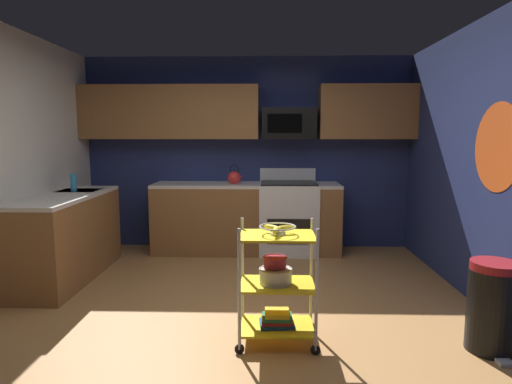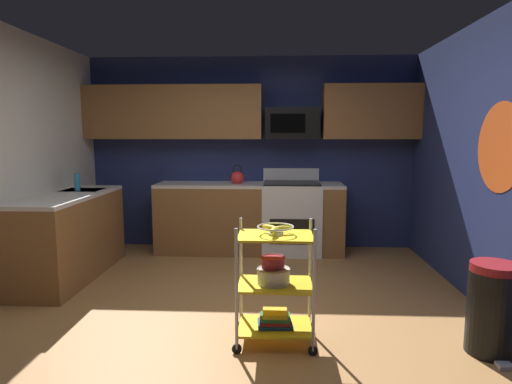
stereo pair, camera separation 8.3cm
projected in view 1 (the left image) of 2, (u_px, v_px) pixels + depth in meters
floor at (235, 319)px, 3.69m from camera, size 4.40×4.80×0.04m
wall_back at (248, 153)px, 5.92m from camera, size 4.52×0.06×2.60m
wall_right at (509, 167)px, 3.45m from camera, size 0.06×4.80×2.60m
wall_flower_decal at (497, 147)px, 3.58m from camera, size 0.00×0.76×0.76m
counter_run at (181, 224)px, 5.27m from camera, size 3.42×2.27×0.92m
oven_range at (288, 217)px, 5.69m from camera, size 0.76×0.65×1.10m
upper_cabinets at (237, 112)px, 5.66m from camera, size 4.40×0.33×0.70m
microwave at (289, 124)px, 5.64m from camera, size 0.70×0.39×0.40m
rolling_cart at (277, 284)px, 3.19m from camera, size 0.61×0.40×0.91m
fruit_bowl at (278, 228)px, 3.13m from camera, size 0.27×0.27×0.07m
mixing_bowl_large at (276, 275)px, 3.18m from camera, size 0.25×0.25×0.11m
mixing_bowl_small at (275, 262)px, 3.19m from camera, size 0.18×0.18×0.08m
book_stack at (277, 319)px, 3.22m from camera, size 0.27×0.20×0.11m
kettle at (234, 178)px, 5.64m from camera, size 0.21×0.18×0.26m
dish_soap_bottle at (73, 183)px, 4.84m from camera, size 0.06×0.06×0.20m
trash_can at (492, 307)px, 3.08m from camera, size 0.34×0.42×0.66m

